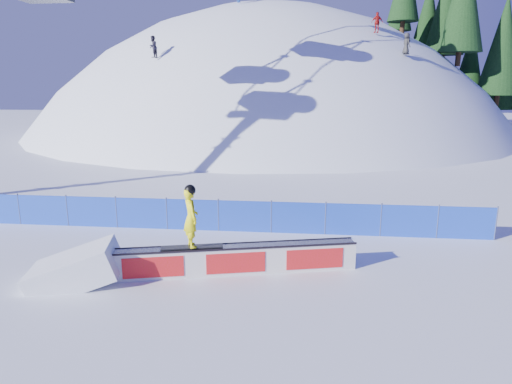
# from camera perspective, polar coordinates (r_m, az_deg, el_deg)

# --- Properties ---
(ground) EXTENTS (160.00, 160.00, 0.00)m
(ground) POSITION_cam_1_polar(r_m,az_deg,el_deg) (13.63, -12.43, -10.53)
(ground) COLOR white
(ground) RESTS_ON ground
(snow_hill) EXTENTS (64.00, 64.00, 64.00)m
(snow_hill) POSITION_cam_1_polar(r_m,az_deg,el_deg) (58.82, 1.52, -10.07)
(snow_hill) COLOR white
(snow_hill) RESTS_ON ground
(treeline) EXTENTS (21.24, 13.72, 20.32)m
(treeline) POSITION_cam_1_polar(r_m,az_deg,el_deg) (56.40, 25.54, 17.34)
(treeline) COLOR #372416
(treeline) RESTS_ON ground
(safety_fence) EXTENTS (22.05, 0.05, 1.30)m
(safety_fence) POSITION_cam_1_polar(r_m,az_deg,el_deg) (17.49, -7.93, -2.84)
(safety_fence) COLOR #1B41BD
(safety_fence) RESTS_ON ground
(rail_box) EXTENTS (7.13, 2.22, 0.87)m
(rail_box) POSITION_cam_1_polar(r_m,az_deg,el_deg) (13.55, -2.63, -8.41)
(rail_box) COLOR silver
(rail_box) RESTS_ON ground
(snow_ramp) EXTENTS (2.82, 2.13, 1.57)m
(snow_ramp) POSITION_cam_1_polar(r_m,az_deg,el_deg) (14.08, -21.52, -10.39)
(snow_ramp) COLOR white
(snow_ramp) RESTS_ON ground
(snowboarder) EXTENTS (1.80, 0.75, 1.85)m
(snowboarder) POSITION_cam_1_polar(r_m,az_deg,el_deg) (13.06, -8.14, -3.11)
(snowboarder) COLOR black
(snowboarder) RESTS_ON rail_box
(distant_skiers) EXTENTS (20.51, 11.20, 7.23)m
(distant_skiers) POSITION_cam_1_polar(r_m,az_deg,el_deg) (41.33, 2.95, 20.52)
(distant_skiers) COLOR black
(distant_skiers) RESTS_ON ground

